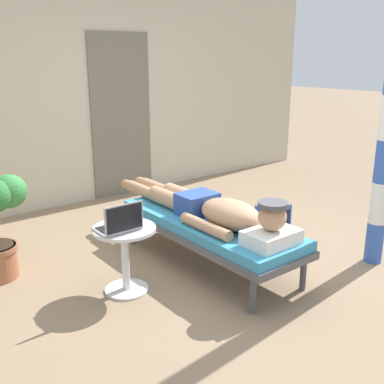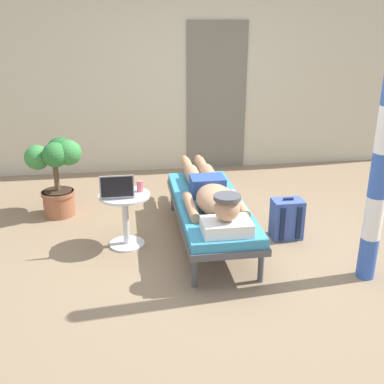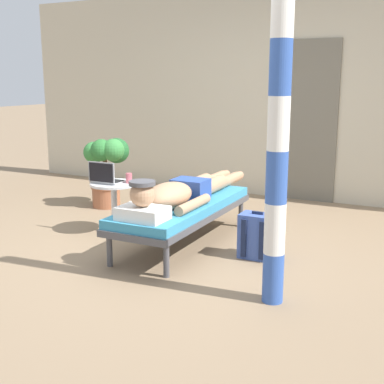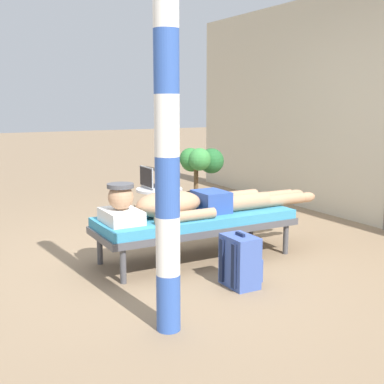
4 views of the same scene
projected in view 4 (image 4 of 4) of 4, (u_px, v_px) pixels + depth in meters
ground_plane at (179, 260)px, 4.56m from camera, size 40.00×40.00×0.00m
lounge_chair at (196, 222)px, 4.55m from camera, size 0.65×1.82×0.42m
person_reclining at (192, 203)px, 4.50m from camera, size 0.53×2.17×0.33m
side_table at (159, 204)px, 5.26m from camera, size 0.48×0.48×0.52m
laptop at (152, 182)px, 5.25m from camera, size 0.31×0.24×0.23m
drink_glass at (171, 185)px, 5.12m from camera, size 0.06×0.06×0.10m
backpack at (240, 261)px, 3.90m from camera, size 0.30×0.26×0.42m
potted_plant at (199, 173)px, 6.26m from camera, size 0.61×0.58×0.86m
porch_post at (167, 126)px, 2.96m from camera, size 0.15×0.15×2.54m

